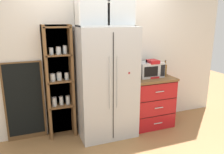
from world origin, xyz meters
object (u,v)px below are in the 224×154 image
refrigerator (106,83)px  microwave (149,69)px  coffee_maker (152,68)px  bottle_amber (165,69)px  chalkboard_menu (25,101)px  mug_charcoal (137,76)px

refrigerator → microwave: refrigerator is taller
refrigerator → coffee_maker: bearing=3.0°
bottle_amber → chalkboard_menu: (-2.39, 0.27, -0.39)m
coffee_maker → chalkboard_menu: 2.18m
coffee_maker → refrigerator: bearing=-177.0°
refrigerator → coffee_maker: (0.86, 0.05, 0.17)m
microwave → bottle_amber: (0.28, -0.06, -0.00)m
coffee_maker → bottle_amber: (0.26, -0.02, -0.03)m
microwave → coffee_maker: bearing=-64.2°
bottle_amber → mug_charcoal: bearing=-178.9°
refrigerator → bottle_amber: bearing=1.4°
coffee_maker → mug_charcoal: coffee_maker is taller
mug_charcoal → coffee_maker: bearing=5.4°
refrigerator → coffee_maker: 0.88m
microwave → coffee_maker: size_ratio=1.42×
refrigerator → bottle_amber: 1.13m
mug_charcoal → chalkboard_menu: chalkboard_menu is taller
microwave → bottle_amber: size_ratio=1.54×
microwave → refrigerator: bearing=-174.1°
microwave → coffee_maker: (0.02, -0.04, 0.03)m
chalkboard_menu → mug_charcoal: bearing=-8.6°
refrigerator → chalkboard_menu: refrigerator is taller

